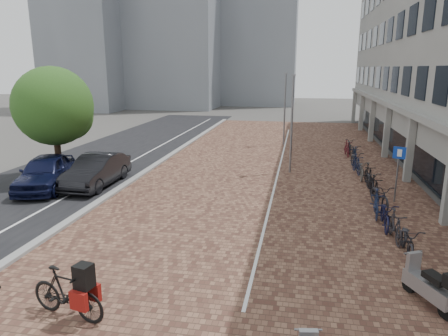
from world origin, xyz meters
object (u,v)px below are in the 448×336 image
hero_bike (67,292)px  scooter_front (429,284)px  parking_sign (398,165)px  car_dark (97,170)px  car_navy (46,172)px

hero_bike → scooter_front: bearing=-63.7°
hero_bike → parking_sign: 13.95m
car_dark → parking_sign: parking_sign is taller
car_dark → scooter_front: (13.10, -8.21, -0.18)m
hero_bike → scooter_front: (8.40, 2.09, -0.06)m
hero_bike → parking_sign: bearing=-29.7°
car_navy → hero_bike: 11.62m
car_navy → scooter_front: 16.92m
car_dark → hero_bike: 11.33m
hero_bike → scooter_front: hero_bike is taller
parking_sign → car_navy: bearing=-153.9°
parking_sign → car_dark: bearing=-157.2°
scooter_front → car_dark: bearing=121.6°
car_navy → car_dark: bearing=7.6°
car_dark → hero_bike: size_ratio=2.19×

